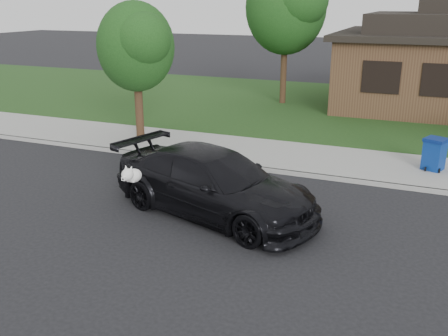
% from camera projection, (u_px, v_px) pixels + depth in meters
% --- Properties ---
extents(ground, '(120.00, 120.00, 0.00)m').
position_uv_depth(ground, '(321.00, 235.00, 10.47)').
color(ground, black).
rests_on(ground, ground).
extents(sidewalk, '(60.00, 3.00, 0.12)m').
position_uv_depth(sidewalk, '(355.00, 164.00, 14.85)').
color(sidewalk, gray).
rests_on(sidewalk, ground).
extents(curb, '(60.00, 0.12, 0.12)m').
position_uv_depth(curb, '(348.00, 180.00, 13.53)').
color(curb, gray).
rests_on(curb, ground).
extents(lawn, '(60.00, 13.00, 0.13)m').
position_uv_depth(lawn, '(381.00, 112.00, 21.88)').
color(lawn, '#193814').
rests_on(lawn, ground).
extents(sedan, '(5.49, 3.43, 1.48)m').
position_uv_depth(sedan, '(214.00, 183.00, 11.33)').
color(sedan, black).
rests_on(sedan, ground).
extents(recycling_bin, '(0.72, 0.72, 0.91)m').
position_uv_depth(recycling_bin, '(434.00, 154.00, 14.06)').
color(recycling_bin, navy).
rests_on(recycling_bin, sidewalk).
extents(tree_0, '(3.78, 3.60, 6.34)m').
position_uv_depth(tree_0, '(289.00, 6.00, 21.90)').
color(tree_0, '#332114').
rests_on(tree_0, ground).
extents(tree_2, '(2.73, 2.60, 4.59)m').
position_uv_depth(tree_2, '(137.00, 46.00, 16.55)').
color(tree_2, '#332114').
rests_on(tree_2, ground).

